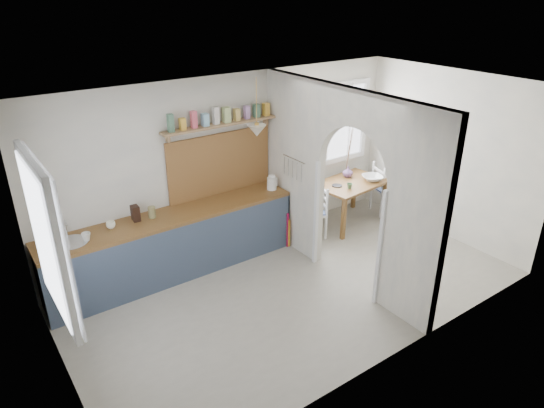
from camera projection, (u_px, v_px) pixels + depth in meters
floor at (297, 289)px, 6.46m from camera, size 5.80×3.20×0.01m
ceiling at (302, 93)px, 5.38m from camera, size 5.80×3.20×0.01m
walls at (299, 200)px, 5.92m from camera, size 5.81×3.21×2.60m
partition at (339, 175)px, 6.27m from camera, size 0.12×3.20×2.60m
kitchen_window at (45, 241)px, 4.26m from camera, size 0.10×1.16×1.50m
nook_window at (327, 125)px, 7.90m from camera, size 1.76×0.10×1.30m
counter at (174, 243)px, 6.66m from camera, size 3.50×0.60×0.90m
sink at (71, 243)px, 5.78m from camera, size 0.40×0.40×0.02m
backsplash at (220, 164)px, 6.96m from camera, size 1.65×0.03×0.90m
shelf at (221, 120)px, 6.62m from camera, size 1.75×0.20×0.21m
pendant_lamp at (257, 131)px, 6.61m from camera, size 0.26×0.26×0.16m
utensil_rail at (294, 159)px, 6.85m from camera, size 0.02×0.50×0.02m
dining_table at (349, 202)px, 8.12m from camera, size 1.25×0.90×0.73m
chair_left at (312, 211)px, 7.66m from camera, size 0.51×0.51×0.86m
chair_right at (387, 188)px, 8.45m from camera, size 0.52×0.52×0.91m
kettle at (272, 182)px, 7.21m from camera, size 0.20×0.16×0.23m
mug_a at (86, 237)px, 5.79m from camera, size 0.14×0.14×0.10m
mug_b at (111, 225)px, 6.09m from camera, size 0.15×0.15×0.09m
knife_block at (135, 213)px, 6.27m from camera, size 0.10×0.14×0.20m
jar at (152, 212)px, 6.35m from camera, size 0.11×0.11×0.15m
towel_magenta at (288, 231)px, 7.38m from camera, size 0.02×0.03×0.58m
towel_orange at (289, 233)px, 7.37m from camera, size 0.02×0.03×0.45m
bowl at (372, 178)px, 8.02m from camera, size 0.43×0.43×0.08m
table_cup at (350, 186)px, 7.70m from camera, size 0.11×0.11×0.08m
plate at (337, 186)px, 7.81m from camera, size 0.21×0.21×0.01m
vase at (348, 172)px, 8.15m from camera, size 0.20×0.20×0.18m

